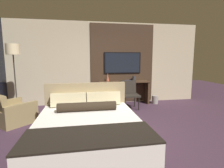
% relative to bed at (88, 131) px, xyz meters
% --- Properties ---
extents(ground_plane, '(16.00, 16.00, 0.00)m').
position_rel_bed_xyz_m(ground_plane, '(0.53, 0.61, -0.33)').
color(ground_plane, '#3D2838').
extents(wall_back_tv_panel, '(7.20, 0.09, 2.80)m').
position_rel_bed_xyz_m(wall_back_tv_panel, '(0.64, 3.20, 1.07)').
color(wall_back_tv_panel, '#BCAD8E').
rests_on(wall_back_tv_panel, ground_plane).
extents(bed, '(1.74, 2.08, 1.04)m').
position_rel_bed_xyz_m(bed, '(0.00, 0.00, 0.00)').
color(bed, '#33281E').
rests_on(bed, ground_plane).
extents(desk, '(1.73, 0.46, 0.80)m').
position_rel_bed_xyz_m(desk, '(1.35, 2.95, 0.20)').
color(desk, '#422D1E').
rests_on(desk, ground_plane).
extents(tv, '(1.31, 0.04, 0.73)m').
position_rel_bed_xyz_m(tv, '(1.35, 3.13, 1.09)').
color(tv, black).
extents(desk_chair, '(0.54, 0.53, 0.88)m').
position_rel_bed_xyz_m(desk_chair, '(1.40, 2.38, 0.19)').
color(desk_chair, '#28231E').
rests_on(desk_chair, ground_plane).
extents(armchair_by_window, '(1.14, 1.14, 0.76)m').
position_rel_bed_xyz_m(armchair_by_window, '(-1.77, 1.60, -0.08)').
color(armchair_by_window, olive).
rests_on(armchair_by_window, ground_plane).
extents(floor_lamp, '(0.34, 0.34, 1.95)m').
position_rel_bed_xyz_m(floor_lamp, '(-1.85, 2.17, 1.32)').
color(floor_lamp, '#282623').
rests_on(floor_lamp, ground_plane).
extents(vase_tall, '(0.10, 0.10, 0.28)m').
position_rel_bed_xyz_m(vase_tall, '(0.80, 3.02, 0.61)').
color(vase_tall, '#B2563D').
rests_on(vase_tall, desk).
extents(vase_short, '(0.12, 0.12, 0.16)m').
position_rel_bed_xyz_m(vase_short, '(1.74, 3.02, 0.55)').
color(vase_short, '#333338').
rests_on(vase_short, desk).
extents(book, '(0.23, 0.17, 0.03)m').
position_rel_bed_xyz_m(book, '(1.51, 2.92, 0.48)').
color(book, navy).
rests_on(book, desk).
extents(waste_bin, '(0.22, 0.22, 0.28)m').
position_rel_bed_xyz_m(waste_bin, '(2.45, 2.77, -0.19)').
color(waste_bin, gray).
rests_on(waste_bin, ground_plane).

